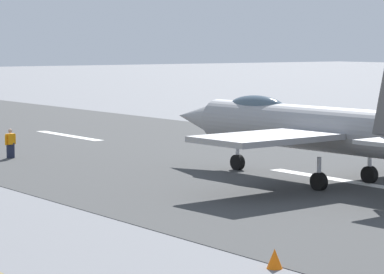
% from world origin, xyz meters
% --- Properties ---
extents(ground_plane, '(400.00, 400.00, 0.00)m').
position_xyz_m(ground_plane, '(0.00, 0.00, 0.00)').
color(ground_plane, slate).
extents(runway_strip, '(240.00, 26.00, 0.02)m').
position_xyz_m(runway_strip, '(-0.02, 0.00, 0.01)').
color(runway_strip, '#3D3E3E').
rests_on(runway_strip, ground).
extents(fighter_jet, '(17.63, 13.60, 5.65)m').
position_xyz_m(fighter_jet, '(0.08, 1.29, 2.45)').
color(fighter_jet, gray).
rests_on(fighter_jet, ground).
extents(crew_person, '(0.38, 0.68, 1.58)m').
position_xyz_m(crew_person, '(15.74, 8.35, 0.79)').
color(crew_person, '#1E2338').
rests_on(crew_person, ground).
extents(marker_cone_near, '(0.44, 0.44, 0.55)m').
position_xyz_m(marker_cone_near, '(-11.07, 13.21, 0.28)').
color(marker_cone_near, orange).
rests_on(marker_cone_near, ground).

